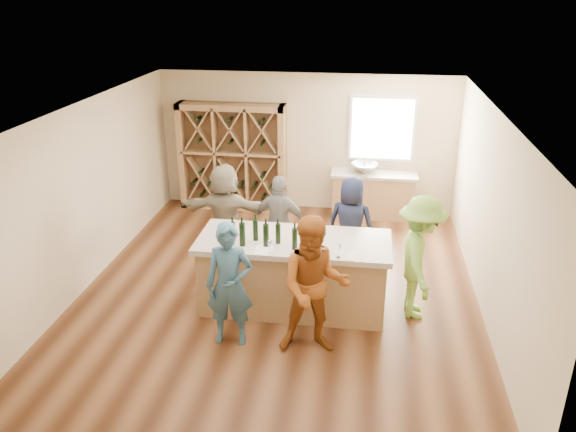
# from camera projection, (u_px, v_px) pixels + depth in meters

# --- Properties ---
(floor) EXTENTS (6.00, 7.00, 0.10)m
(floor) POSITION_uv_depth(u_px,v_px,m) (280.00, 291.00, 8.78)
(floor) COLOR brown
(floor) RESTS_ON ground
(ceiling) EXTENTS (6.00, 7.00, 0.10)m
(ceiling) POSITION_uv_depth(u_px,v_px,m) (279.00, 107.00, 7.66)
(ceiling) COLOR white
(ceiling) RESTS_ON ground
(wall_back) EXTENTS (6.00, 0.10, 2.80)m
(wall_back) POSITION_uv_depth(u_px,v_px,m) (307.00, 142.00, 11.47)
(wall_back) COLOR beige
(wall_back) RESTS_ON ground
(wall_front) EXTENTS (6.00, 0.10, 2.80)m
(wall_front) POSITION_uv_depth(u_px,v_px,m) (216.00, 350.00, 4.98)
(wall_front) COLOR beige
(wall_front) RESTS_ON ground
(wall_left) EXTENTS (0.10, 7.00, 2.80)m
(wall_left) POSITION_uv_depth(u_px,v_px,m) (84.00, 195.00, 8.63)
(wall_left) COLOR beige
(wall_left) RESTS_ON ground
(wall_right) EXTENTS (0.10, 7.00, 2.80)m
(wall_right) POSITION_uv_depth(u_px,v_px,m) (495.00, 217.00, 7.82)
(wall_right) COLOR beige
(wall_right) RESTS_ON ground
(window_frame) EXTENTS (1.30, 0.06, 1.30)m
(window_frame) POSITION_uv_depth(u_px,v_px,m) (382.00, 129.00, 11.06)
(window_frame) COLOR white
(window_frame) RESTS_ON wall_back
(window_pane) EXTENTS (1.18, 0.01, 1.18)m
(window_pane) POSITION_uv_depth(u_px,v_px,m) (382.00, 129.00, 11.03)
(window_pane) COLOR white
(window_pane) RESTS_ON wall_back
(wine_rack) EXTENTS (2.20, 0.45, 2.20)m
(wine_rack) POSITION_uv_depth(u_px,v_px,m) (232.00, 157.00, 11.52)
(wine_rack) COLOR #A2794D
(wine_rack) RESTS_ON floor
(back_counter_base) EXTENTS (1.60, 0.58, 0.86)m
(back_counter_base) POSITION_uv_depth(u_px,v_px,m) (373.00, 196.00, 11.33)
(back_counter_base) COLOR #A2794D
(back_counter_base) RESTS_ON floor
(back_counter_top) EXTENTS (1.70, 0.62, 0.06)m
(back_counter_top) POSITION_uv_depth(u_px,v_px,m) (374.00, 174.00, 11.16)
(back_counter_top) COLOR #BAAB99
(back_counter_top) RESTS_ON back_counter_base
(sink) EXTENTS (0.54, 0.54, 0.19)m
(sink) POSITION_uv_depth(u_px,v_px,m) (364.00, 168.00, 11.14)
(sink) COLOR silver
(sink) RESTS_ON back_counter_top
(faucet) EXTENTS (0.02, 0.02, 0.30)m
(faucet) POSITION_uv_depth(u_px,v_px,m) (365.00, 162.00, 11.28)
(faucet) COLOR silver
(faucet) RESTS_ON back_counter_top
(tasting_counter_base) EXTENTS (2.60, 1.00, 1.00)m
(tasting_counter_base) POSITION_uv_depth(u_px,v_px,m) (294.00, 276.00, 8.11)
(tasting_counter_base) COLOR #A2794D
(tasting_counter_base) RESTS_ON floor
(tasting_counter_top) EXTENTS (2.72, 1.12, 0.08)m
(tasting_counter_top) POSITION_uv_depth(u_px,v_px,m) (294.00, 242.00, 7.90)
(tasting_counter_top) COLOR #BAAB99
(tasting_counter_top) RESTS_ON tasting_counter_base
(wine_bottle_a) EXTENTS (0.08, 0.08, 0.29)m
(wine_bottle_a) POSITION_uv_depth(u_px,v_px,m) (233.00, 232.00, 7.78)
(wine_bottle_a) COLOR black
(wine_bottle_a) RESTS_ON tasting_counter_top
(wine_bottle_b) EXTENTS (0.11, 0.11, 0.33)m
(wine_bottle_b) POSITION_uv_depth(u_px,v_px,m) (242.00, 234.00, 7.64)
(wine_bottle_b) COLOR black
(wine_bottle_b) RESTS_ON tasting_counter_top
(wine_bottle_c) EXTENTS (0.08, 0.08, 0.31)m
(wine_bottle_c) POSITION_uv_depth(u_px,v_px,m) (256.00, 230.00, 7.81)
(wine_bottle_c) COLOR black
(wine_bottle_c) RESTS_ON tasting_counter_top
(wine_bottle_d) EXTENTS (0.09, 0.09, 0.32)m
(wine_bottle_d) POSITION_uv_depth(u_px,v_px,m) (266.00, 235.00, 7.63)
(wine_bottle_d) COLOR black
(wine_bottle_d) RESTS_ON tasting_counter_top
(wine_bottle_e) EXTENTS (0.08, 0.08, 0.29)m
(wine_bottle_e) POSITION_uv_depth(u_px,v_px,m) (278.00, 234.00, 7.72)
(wine_bottle_e) COLOR black
(wine_bottle_e) RESTS_ON tasting_counter_top
(wine_glass_a) EXTENTS (0.09, 0.09, 0.18)m
(wine_glass_a) POSITION_uv_depth(u_px,v_px,m) (269.00, 247.00, 7.44)
(wine_glass_a) COLOR white
(wine_glass_a) RESTS_ON tasting_counter_top
(wine_glass_b) EXTENTS (0.07, 0.07, 0.17)m
(wine_glass_b) POSITION_uv_depth(u_px,v_px,m) (303.00, 249.00, 7.40)
(wine_glass_b) COLOR white
(wine_glass_b) RESTS_ON tasting_counter_top
(wine_glass_c) EXTENTS (0.09, 0.09, 0.18)m
(wine_glass_c) POSITION_uv_depth(u_px,v_px,m) (338.00, 251.00, 7.33)
(wine_glass_c) COLOR white
(wine_glass_c) RESTS_ON tasting_counter_top
(wine_glass_d) EXTENTS (0.08, 0.08, 0.20)m
(wine_glass_d) POSITION_uv_depth(u_px,v_px,m) (324.00, 240.00, 7.64)
(wine_glass_d) COLOR white
(wine_glass_d) RESTS_ON tasting_counter_top
(tasting_menu_a) EXTENTS (0.23, 0.31, 0.00)m
(tasting_menu_a) POSITION_uv_depth(u_px,v_px,m) (264.00, 250.00, 7.57)
(tasting_menu_a) COLOR white
(tasting_menu_a) RESTS_ON tasting_counter_top
(tasting_menu_b) EXTENTS (0.29, 0.33, 0.00)m
(tasting_menu_b) POSITION_uv_depth(u_px,v_px,m) (307.00, 254.00, 7.45)
(tasting_menu_b) COLOR white
(tasting_menu_b) RESTS_ON tasting_counter_top
(tasting_menu_c) EXTENTS (0.30, 0.34, 0.00)m
(tasting_menu_c) POSITION_uv_depth(u_px,v_px,m) (355.00, 256.00, 7.39)
(tasting_menu_c) COLOR white
(tasting_menu_c) RESTS_ON tasting_counter_top
(person_near_left) EXTENTS (0.65, 0.50, 1.69)m
(person_near_left) POSITION_uv_depth(u_px,v_px,m) (230.00, 285.00, 7.17)
(person_near_left) COLOR #335972
(person_near_left) RESTS_ON floor
(person_near_right) EXTENTS (0.96, 0.62, 1.85)m
(person_near_right) POSITION_uv_depth(u_px,v_px,m) (315.00, 287.00, 6.97)
(person_near_right) COLOR #994C19
(person_near_right) RESTS_ON floor
(person_server) EXTENTS (0.58, 1.17, 1.79)m
(person_server) POSITION_uv_depth(u_px,v_px,m) (420.00, 258.00, 7.76)
(person_server) COLOR #8CC64C
(person_server) RESTS_ON floor
(person_far_mid) EXTENTS (1.02, 0.66, 1.61)m
(person_far_mid) POSITION_uv_depth(u_px,v_px,m) (280.00, 224.00, 9.09)
(person_far_mid) COLOR slate
(person_far_mid) RESTS_ON floor
(person_far_right) EXTENTS (0.88, 0.68, 1.60)m
(person_far_right) POSITION_uv_depth(u_px,v_px,m) (351.00, 224.00, 9.07)
(person_far_right) COLOR #191E38
(person_far_right) RESTS_ON floor
(person_far_left) EXTENTS (1.58, 0.57, 1.71)m
(person_far_left) POSITION_uv_depth(u_px,v_px,m) (226.00, 213.00, 9.38)
(person_far_left) COLOR gray
(person_far_left) RESTS_ON floor
(wine_bottle_f) EXTENTS (0.07, 0.07, 0.30)m
(wine_bottle_f) POSITION_uv_depth(u_px,v_px,m) (295.00, 239.00, 7.55)
(wine_bottle_f) COLOR black
(wine_bottle_f) RESTS_ON tasting_counter_top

